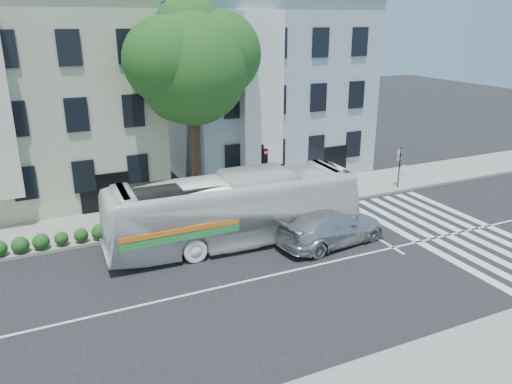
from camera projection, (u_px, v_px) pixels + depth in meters
ground at (265, 277)px, 20.16m from camera, size 120.00×120.00×0.00m
sidewalk_far at (201, 211)px, 26.99m from camera, size 80.00×4.00×0.15m
building_left at (41, 101)px, 28.43m from camera, size 12.00×10.00×11.00m
building_right at (262, 87)px, 34.02m from camera, size 12.00×10.00×11.00m
street_tree at (192, 62)px, 25.12m from camera, size 7.30×5.90×11.10m
bus at (235, 209)px, 22.79m from camera, size 3.14×11.93×3.30m
sedan at (332, 227)px, 22.98m from camera, size 2.92×5.68×1.58m
hedge at (61, 238)px, 22.52m from camera, size 8.51×0.93×0.70m
traffic_signal at (263, 171)px, 25.54m from camera, size 0.40×0.52×3.88m
fire_hydrant at (403, 171)px, 32.55m from camera, size 0.44×0.29×0.77m
far_sign_pole at (399, 162)px, 30.13m from camera, size 0.44×0.23×2.52m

